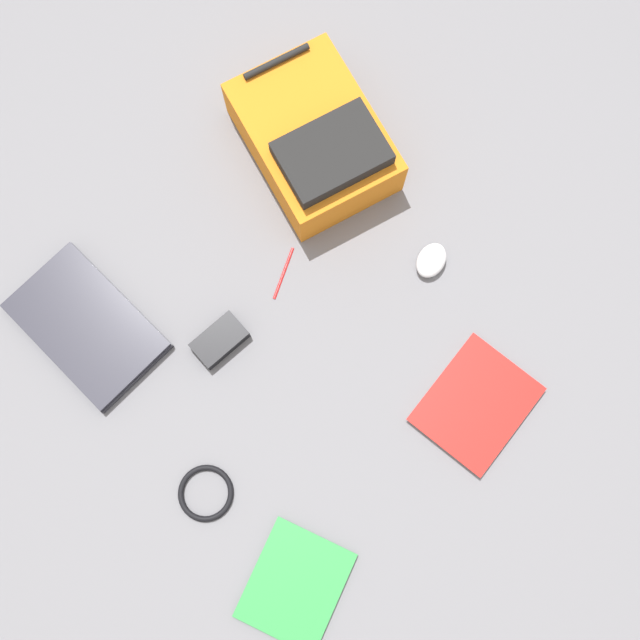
{
  "coord_description": "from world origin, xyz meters",
  "views": [
    {
      "loc": [
        0.23,
        -0.27,
        1.7
      ],
      "look_at": [
        0.03,
        0.0,
        0.02
      ],
      "focal_mm": 40.84,
      "sensor_mm": 36.0,
      "label": 1
    }
  ],
  "objects_px": {
    "cable_coil": "(206,493)",
    "pen_black": "(283,273)",
    "book_manual": "(476,404)",
    "computer_mouse": "(431,260)",
    "book_blue": "(295,585)",
    "power_brick": "(220,340)",
    "laptop": "(87,326)",
    "backpack": "(315,139)"
  },
  "relations": [
    {
      "from": "computer_mouse",
      "to": "pen_black",
      "type": "relative_size",
      "value": 0.68
    },
    {
      "from": "laptop",
      "to": "power_brick",
      "type": "distance_m",
      "value": 0.32
    },
    {
      "from": "laptop",
      "to": "book_blue",
      "type": "bearing_deg",
      "value": -13.86
    },
    {
      "from": "book_manual",
      "to": "book_blue",
      "type": "xyz_separation_m",
      "value": [
        -0.11,
        -0.57,
        -0.0
      ]
    },
    {
      "from": "backpack",
      "to": "computer_mouse",
      "type": "distance_m",
      "value": 0.4
    },
    {
      "from": "book_manual",
      "to": "backpack",
      "type": "bearing_deg",
      "value": 156.37
    },
    {
      "from": "book_manual",
      "to": "power_brick",
      "type": "xyz_separation_m",
      "value": [
        -0.57,
        -0.23,
        0.01
      ]
    },
    {
      "from": "laptop",
      "to": "book_blue",
      "type": "relative_size",
      "value": 1.46
    },
    {
      "from": "book_blue",
      "to": "power_brick",
      "type": "distance_m",
      "value": 0.58
    },
    {
      "from": "backpack",
      "to": "pen_black",
      "type": "bearing_deg",
      "value": -68.08
    },
    {
      "from": "book_blue",
      "to": "computer_mouse",
      "type": "distance_m",
      "value": 0.81
    },
    {
      "from": "cable_coil",
      "to": "pen_black",
      "type": "bearing_deg",
      "value": 107.39
    },
    {
      "from": "computer_mouse",
      "to": "book_blue",
      "type": "bearing_deg",
      "value": -84.13
    },
    {
      "from": "backpack",
      "to": "book_manual",
      "type": "distance_m",
      "value": 0.74
    },
    {
      "from": "cable_coil",
      "to": "pen_black",
      "type": "xyz_separation_m",
      "value": [
        -0.16,
        0.52,
        -0.0
      ]
    },
    {
      "from": "book_manual",
      "to": "pen_black",
      "type": "bearing_deg",
      "value": -179.43
    },
    {
      "from": "backpack",
      "to": "book_blue",
      "type": "relative_size",
      "value": 1.8
    },
    {
      "from": "computer_mouse",
      "to": "backpack",
      "type": "bearing_deg",
      "value": 163.56
    },
    {
      "from": "laptop",
      "to": "book_blue",
      "type": "height_order",
      "value": "laptop"
    },
    {
      "from": "book_manual",
      "to": "computer_mouse",
      "type": "distance_m",
      "value": 0.36
    },
    {
      "from": "cable_coil",
      "to": "power_brick",
      "type": "height_order",
      "value": "power_brick"
    },
    {
      "from": "laptop",
      "to": "computer_mouse",
      "type": "height_order",
      "value": "computer_mouse"
    },
    {
      "from": "book_manual",
      "to": "cable_coil",
      "type": "bearing_deg",
      "value": -126.38
    },
    {
      "from": "book_manual",
      "to": "computer_mouse",
      "type": "height_order",
      "value": "computer_mouse"
    },
    {
      "from": "pen_black",
      "to": "book_blue",
      "type": "bearing_deg",
      "value": -51.61
    },
    {
      "from": "laptop",
      "to": "book_manual",
      "type": "distance_m",
      "value": 0.93
    },
    {
      "from": "backpack",
      "to": "computer_mouse",
      "type": "xyz_separation_m",
      "value": [
        0.39,
        -0.07,
        -0.05
      ]
    },
    {
      "from": "book_manual",
      "to": "pen_black",
      "type": "xyz_separation_m",
      "value": [
        -0.55,
        -0.01,
        -0.01
      ]
    },
    {
      "from": "pen_black",
      "to": "power_brick",
      "type": "bearing_deg",
      "value": -95.74
    },
    {
      "from": "book_blue",
      "to": "cable_coil",
      "type": "relative_size",
      "value": 2.1
    },
    {
      "from": "book_blue",
      "to": "cable_coil",
      "type": "height_order",
      "value": "same"
    },
    {
      "from": "laptop",
      "to": "power_brick",
      "type": "height_order",
      "value": "power_brick"
    },
    {
      "from": "book_blue",
      "to": "pen_black",
      "type": "relative_size",
      "value": 1.98
    },
    {
      "from": "cable_coil",
      "to": "computer_mouse",
      "type": "bearing_deg",
      "value": 81.64
    },
    {
      "from": "book_manual",
      "to": "cable_coil",
      "type": "relative_size",
      "value": 2.14
    },
    {
      "from": "book_blue",
      "to": "pen_black",
      "type": "distance_m",
      "value": 0.72
    },
    {
      "from": "book_manual",
      "to": "cable_coil",
      "type": "distance_m",
      "value": 0.65
    },
    {
      "from": "backpack",
      "to": "laptop",
      "type": "distance_m",
      "value": 0.7
    },
    {
      "from": "cable_coil",
      "to": "book_blue",
      "type": "bearing_deg",
      "value": -8.32
    },
    {
      "from": "book_manual",
      "to": "book_blue",
      "type": "bearing_deg",
      "value": -100.53
    },
    {
      "from": "laptop",
      "to": "cable_coil",
      "type": "xyz_separation_m",
      "value": [
        0.46,
        -0.14,
        -0.01
      ]
    },
    {
      "from": "book_blue",
      "to": "pen_black",
      "type": "xyz_separation_m",
      "value": [
        -0.45,
        0.56,
        -0.0
      ]
    }
  ]
}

